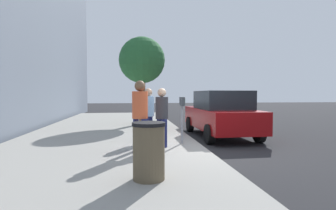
{
  "coord_description": "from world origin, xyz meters",
  "views": [
    {
      "loc": [
        -7.14,
        2.01,
        1.66
      ],
      "look_at": [
        0.56,
        0.97,
        1.33
      ],
      "focal_mm": 28.02,
      "sensor_mm": 36.0,
      "label": 1
    }
  ],
  "objects_px": {
    "parking_officer": "(148,111)",
    "trash_bin": "(149,151)",
    "parking_meter": "(182,110)",
    "pedestrian_bystander": "(140,110)",
    "pedestrian_at_meter": "(162,113)",
    "street_tree": "(142,61)",
    "parked_sedan_near": "(221,114)"
  },
  "relations": [
    {
      "from": "parking_officer",
      "to": "trash_bin",
      "type": "bearing_deg",
      "value": -70.49
    },
    {
      "from": "parking_meter",
      "to": "trash_bin",
      "type": "xyz_separation_m",
      "value": [
        -3.21,
        1.2,
        -0.51
      ]
    },
    {
      "from": "pedestrian_bystander",
      "to": "parking_officer",
      "type": "distance_m",
      "value": 1.59
    },
    {
      "from": "parking_meter",
      "to": "parking_officer",
      "type": "xyz_separation_m",
      "value": [
        0.52,
        0.99,
        -0.04
      ]
    },
    {
      "from": "parking_officer",
      "to": "parking_meter",
      "type": "bearing_deg",
      "value": -4.71
    },
    {
      "from": "pedestrian_at_meter",
      "to": "pedestrian_bystander",
      "type": "xyz_separation_m",
      "value": [
        -0.72,
        0.64,
        0.14
      ]
    },
    {
      "from": "parking_officer",
      "to": "trash_bin",
      "type": "relative_size",
      "value": 1.67
    },
    {
      "from": "pedestrian_bystander",
      "to": "parking_meter",
      "type": "bearing_deg",
      "value": 7.81
    },
    {
      "from": "pedestrian_bystander",
      "to": "street_tree",
      "type": "bearing_deg",
      "value": 56.63
    },
    {
      "from": "parking_meter",
      "to": "pedestrian_at_meter",
      "type": "xyz_separation_m",
      "value": [
        -0.32,
        0.65,
        -0.05
      ]
    },
    {
      "from": "street_tree",
      "to": "parking_meter",
      "type": "bearing_deg",
      "value": -169.26
    },
    {
      "from": "parking_meter",
      "to": "street_tree",
      "type": "bearing_deg",
      "value": 10.74
    },
    {
      "from": "pedestrian_at_meter",
      "to": "trash_bin",
      "type": "bearing_deg",
      "value": -119.21
    },
    {
      "from": "pedestrian_bystander",
      "to": "trash_bin",
      "type": "bearing_deg",
      "value": -118.42
    },
    {
      "from": "parked_sedan_near",
      "to": "trash_bin",
      "type": "bearing_deg",
      "value": 149.04
    },
    {
      "from": "parking_officer",
      "to": "parked_sedan_near",
      "type": "xyz_separation_m",
      "value": [
        1.42,
        -2.87,
        -0.23
      ]
    },
    {
      "from": "parking_officer",
      "to": "trash_bin",
      "type": "height_order",
      "value": "parking_officer"
    },
    {
      "from": "parked_sedan_near",
      "to": "street_tree",
      "type": "height_order",
      "value": "street_tree"
    },
    {
      "from": "parked_sedan_near",
      "to": "pedestrian_at_meter",
      "type": "bearing_deg",
      "value": 131.61
    },
    {
      "from": "trash_bin",
      "to": "street_tree",
      "type": "bearing_deg",
      "value": -1.27
    },
    {
      "from": "pedestrian_at_meter",
      "to": "street_tree",
      "type": "bearing_deg",
      "value": 75.2
    },
    {
      "from": "parked_sedan_near",
      "to": "parking_meter",
      "type": "bearing_deg",
      "value": 135.76
    },
    {
      "from": "parking_officer",
      "to": "street_tree",
      "type": "bearing_deg",
      "value": 113.05
    },
    {
      "from": "pedestrian_bystander",
      "to": "parking_officer",
      "type": "xyz_separation_m",
      "value": [
        1.55,
        -0.31,
        -0.13
      ]
    },
    {
      "from": "pedestrian_bystander",
      "to": "parked_sedan_near",
      "type": "xyz_separation_m",
      "value": [
        2.97,
        -3.18,
        -0.36
      ]
    },
    {
      "from": "pedestrian_at_meter",
      "to": "parking_officer",
      "type": "relative_size",
      "value": 0.99
    },
    {
      "from": "pedestrian_bystander",
      "to": "trash_bin",
      "type": "height_order",
      "value": "pedestrian_bystander"
    },
    {
      "from": "parking_meter",
      "to": "parked_sedan_near",
      "type": "xyz_separation_m",
      "value": [
        1.93,
        -1.88,
        -0.27
      ]
    },
    {
      "from": "parking_meter",
      "to": "pedestrian_at_meter",
      "type": "bearing_deg",
      "value": 116.05
    },
    {
      "from": "parking_officer",
      "to": "parked_sedan_near",
      "type": "distance_m",
      "value": 3.21
    },
    {
      "from": "pedestrian_at_meter",
      "to": "street_tree",
      "type": "xyz_separation_m",
      "value": [
        5.67,
        0.36,
        2.17
      ]
    },
    {
      "from": "pedestrian_at_meter",
      "to": "pedestrian_bystander",
      "type": "distance_m",
      "value": 0.97
    }
  ]
}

